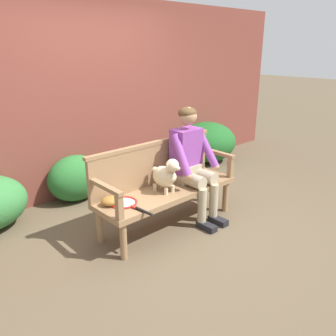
% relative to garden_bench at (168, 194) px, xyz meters
% --- Properties ---
extents(ground_plane, '(40.00, 40.00, 0.00)m').
position_rel_garden_bench_xyz_m(ground_plane, '(0.00, 0.00, -0.39)').
color(ground_plane, brown).
extents(brick_garden_fence, '(8.00, 0.30, 2.58)m').
position_rel_garden_bench_xyz_m(brick_garden_fence, '(0.00, 1.68, 0.90)').
color(brick_garden_fence, brown).
rests_on(brick_garden_fence, ground).
extents(hedge_bush_far_left, '(0.75, 0.56, 0.61)m').
position_rel_garden_bench_xyz_m(hedge_bush_far_left, '(-0.41, 1.35, -0.08)').
color(hedge_bush_far_left, '#286B2D').
rests_on(hedge_bush_far_left, ground).
extents(hedge_bush_mid_right, '(1.07, 0.97, 0.69)m').
position_rel_garden_bench_xyz_m(hedge_bush_mid_right, '(2.12, 1.29, -0.04)').
color(hedge_bush_mid_right, '#1E5B23').
rests_on(hedge_bush_mid_right, ground).
extents(hedge_bush_far_right, '(0.82, 0.65, 0.57)m').
position_rel_garden_bench_xyz_m(hedge_bush_far_right, '(1.77, 1.34, -0.10)').
color(hedge_bush_far_right, '#337538').
rests_on(hedge_bush_far_right, ground).
extents(garden_bench, '(1.70, 0.54, 0.45)m').
position_rel_garden_bench_xyz_m(garden_bench, '(0.00, 0.00, 0.00)').
color(garden_bench, '#93704C').
rests_on(garden_bench, ground).
extents(bench_backrest, '(1.74, 0.06, 0.50)m').
position_rel_garden_bench_xyz_m(bench_backrest, '(0.00, 0.24, 0.31)').
color(bench_backrest, '#93704C').
rests_on(bench_backrest, garden_bench).
extents(bench_armrest_left_end, '(0.06, 0.54, 0.28)m').
position_rel_garden_bench_xyz_m(bench_armrest_left_end, '(-0.81, -0.09, 0.26)').
color(bench_armrest_left_end, '#93704C').
rests_on(bench_armrest_left_end, garden_bench).
extents(bench_armrest_right_end, '(0.06, 0.54, 0.28)m').
position_rel_garden_bench_xyz_m(bench_armrest_right_end, '(0.81, -0.09, 0.26)').
color(bench_armrest_right_end, '#93704C').
rests_on(bench_armrest_right_end, garden_bench).
extents(person_seated, '(0.56, 0.67, 1.32)m').
position_rel_garden_bench_xyz_m(person_seated, '(0.35, -0.02, 0.33)').
color(person_seated, black).
rests_on(person_seated, ground).
extents(dog_on_bench, '(0.21, 0.40, 0.40)m').
position_rel_garden_bench_xyz_m(dog_on_bench, '(-0.07, -0.04, 0.26)').
color(dog_on_bench, beige).
rests_on(dog_on_bench, garden_bench).
extents(tennis_racket, '(0.31, 0.57, 0.03)m').
position_rel_garden_bench_xyz_m(tennis_racket, '(-0.58, 0.01, 0.07)').
color(tennis_racket, red).
rests_on(tennis_racket, garden_bench).
extents(baseball_glove, '(0.26, 0.23, 0.09)m').
position_rel_garden_bench_xyz_m(baseball_glove, '(-0.69, 0.08, 0.10)').
color(baseball_glove, '#9E6B2D').
rests_on(baseball_glove, garden_bench).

